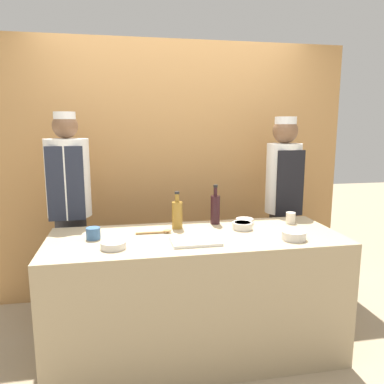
{
  "coord_description": "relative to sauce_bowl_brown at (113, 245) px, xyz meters",
  "views": [
    {
      "loc": [
        -0.49,
        -2.44,
        1.64
      ],
      "look_at": [
        0.0,
        0.15,
        1.16
      ],
      "focal_mm": 35.0,
      "sensor_mm": 36.0,
      "label": 1
    }
  ],
  "objects": [
    {
      "name": "cutting_board",
      "position": [
        0.53,
        0.01,
        -0.01
      ],
      "size": [
        0.32,
        0.21,
        0.02
      ],
      "color": "white",
      "rests_on": "counter"
    },
    {
      "name": "chef_right",
      "position": [
        1.47,
        0.79,
        0.04
      ],
      "size": [
        0.3,
        0.3,
        1.71
      ],
      "color": "#28282D",
      "rests_on": "ground_plane"
    },
    {
      "name": "cup_cream",
      "position": [
        1.35,
        0.36,
        0.02
      ],
      "size": [
        0.07,
        0.07,
        0.09
      ],
      "color": "silver",
      "rests_on": "counter"
    },
    {
      "name": "sauce_bowl_red",
      "position": [
        0.93,
        0.27,
        0.0
      ],
      "size": [
        0.15,
        0.15,
        0.05
      ],
      "color": "silver",
      "rests_on": "counter"
    },
    {
      "name": "bottle_wine",
      "position": [
        0.77,
        0.46,
        0.09
      ],
      "size": [
        0.07,
        0.07,
        0.31
      ],
      "color": "black",
      "rests_on": "counter"
    },
    {
      "name": "chef_left",
      "position": [
        -0.35,
        0.79,
        0.04
      ],
      "size": [
        0.34,
        0.34,
        1.74
      ],
      "color": "#28282D",
      "rests_on": "ground_plane"
    },
    {
      "name": "cup_blue",
      "position": [
        -0.13,
        0.22,
        0.01
      ],
      "size": [
        0.09,
        0.09,
        0.08
      ],
      "color": "#386093",
      "rests_on": "counter"
    },
    {
      "name": "sauce_bowl_yellow",
      "position": [
        0.99,
        0.41,
        -0.0
      ],
      "size": [
        0.14,
        0.14,
        0.04
      ],
      "color": "silver",
      "rests_on": "counter"
    },
    {
      "name": "bottle_vinegar",
      "position": [
        0.46,
        0.38,
        0.08
      ],
      "size": [
        0.08,
        0.08,
        0.28
      ],
      "color": "olive",
      "rests_on": "counter"
    },
    {
      "name": "sauce_bowl_orange",
      "position": [
        1.18,
        -0.04,
        0.01
      ],
      "size": [
        0.16,
        0.16,
        0.06
      ],
      "color": "silver",
      "rests_on": "counter"
    },
    {
      "name": "sauce_bowl_brown",
      "position": [
        0.0,
        0.0,
        0.0
      ],
      "size": [
        0.16,
        0.16,
        0.04
      ],
      "color": "silver",
      "rests_on": "counter"
    },
    {
      "name": "wooden_spoon",
      "position": [
        0.31,
        0.27,
        -0.01
      ],
      "size": [
        0.25,
        0.04,
        0.03
      ],
      "color": "#B2844C",
      "rests_on": "counter"
    },
    {
      "name": "ground_plane",
      "position": [
        0.56,
        0.17,
        -0.91
      ],
      "size": [
        14.0,
        14.0,
        0.0
      ],
      "primitive_type": "plane",
      "color": "tan"
    },
    {
      "name": "counter",
      "position": [
        0.56,
        0.17,
        -0.47
      ],
      "size": [
        2.02,
        0.77,
        0.88
      ],
      "color": "tan",
      "rests_on": "ground_plane"
    },
    {
      "name": "cabinet_wall",
      "position": [
        0.56,
        1.31,
        0.29
      ],
      "size": [
        3.33,
        0.18,
        2.4
      ],
      "color": "#B7844C",
      "rests_on": "ground_plane"
    }
  ]
}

